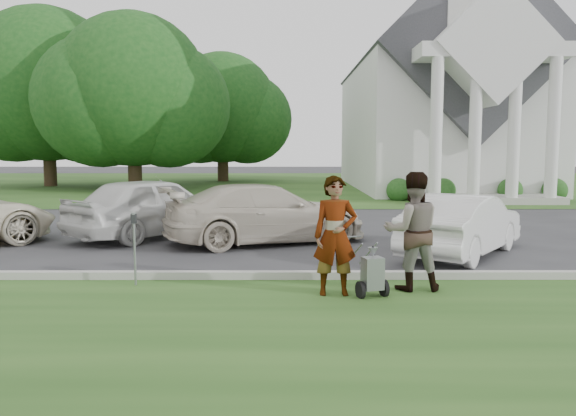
{
  "coord_description": "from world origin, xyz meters",
  "views": [
    {
      "loc": [
        0.5,
        -9.34,
        2.37
      ],
      "look_at": [
        0.51,
        0.0,
        1.36
      ],
      "focal_mm": 35.0,
      "sensor_mm": 36.0,
      "label": 1
    }
  ],
  "objects_px": {
    "car_d": "(462,225)",
    "person_right": "(412,232)",
    "striping_cart": "(372,274)",
    "person_left": "(335,237)",
    "church": "(436,84)",
    "tree_left": "(133,97)",
    "tree_far": "(46,92)",
    "parking_meter_near": "(134,240)",
    "car_b": "(154,206)",
    "car_c": "(266,213)",
    "tree_back": "(222,113)"
  },
  "relations": [
    {
      "from": "car_d",
      "to": "person_right",
      "type": "bearing_deg",
      "value": 96.21
    },
    {
      "from": "striping_cart",
      "to": "person_left",
      "type": "bearing_deg",
      "value": 149.46
    },
    {
      "from": "church",
      "to": "tree_left",
      "type": "height_order",
      "value": "church"
    },
    {
      "from": "tree_far",
      "to": "parking_meter_near",
      "type": "height_order",
      "value": "tree_far"
    },
    {
      "from": "person_left",
      "to": "car_b",
      "type": "relative_size",
      "value": 0.4
    },
    {
      "from": "church",
      "to": "parking_meter_near",
      "type": "xyz_separation_m",
      "value": [
        -11.1,
        -23.02,
        -5.14
      ]
    },
    {
      "from": "person_right",
      "to": "car_d",
      "type": "distance_m",
      "value": 3.56
    },
    {
      "from": "parking_meter_near",
      "to": "car_c",
      "type": "distance_m",
      "value": 4.88
    },
    {
      "from": "tree_left",
      "to": "person_left",
      "type": "relative_size",
      "value": 5.57
    },
    {
      "from": "striping_cart",
      "to": "tree_left",
      "type": "bearing_deg",
      "value": 96.49
    },
    {
      "from": "tree_left",
      "to": "car_c",
      "type": "height_order",
      "value": "tree_left"
    },
    {
      "from": "person_right",
      "to": "parking_meter_near",
      "type": "distance_m",
      "value": 4.68
    },
    {
      "from": "striping_cart",
      "to": "car_d",
      "type": "distance_m",
      "value": 4.34
    },
    {
      "from": "person_right",
      "to": "parking_meter_near",
      "type": "relative_size",
      "value": 1.55
    },
    {
      "from": "car_c",
      "to": "car_d",
      "type": "xyz_separation_m",
      "value": [
        4.38,
        -1.64,
        -0.06
      ]
    },
    {
      "from": "tree_far",
      "to": "person_right",
      "type": "xyz_separation_m",
      "value": [
        16.58,
        -25.19,
        -4.71
      ]
    },
    {
      "from": "tree_left",
      "to": "car_d",
      "type": "relative_size",
      "value": 2.58
    },
    {
      "from": "striping_cart",
      "to": "car_c",
      "type": "distance_m",
      "value": 5.51
    },
    {
      "from": "church",
      "to": "person_left",
      "type": "bearing_deg",
      "value": -108.12
    },
    {
      "from": "person_left",
      "to": "tree_left",
      "type": "bearing_deg",
      "value": 110.82
    },
    {
      "from": "tree_far",
      "to": "person_left",
      "type": "xyz_separation_m",
      "value": [
        15.28,
        -25.51,
        -4.74
      ]
    },
    {
      "from": "person_right",
      "to": "car_b",
      "type": "height_order",
      "value": "person_right"
    },
    {
      "from": "church",
      "to": "tree_left",
      "type": "distance_m",
      "value": 17.07
    },
    {
      "from": "tree_far",
      "to": "striping_cart",
      "type": "relative_size",
      "value": 11.61
    },
    {
      "from": "person_right",
      "to": "car_d",
      "type": "xyz_separation_m",
      "value": [
        1.79,
        3.06,
        -0.3
      ]
    },
    {
      "from": "church",
      "to": "person_right",
      "type": "height_order",
      "value": "church"
    },
    {
      "from": "tree_back",
      "to": "parking_meter_near",
      "type": "distance_m",
      "value": 30.21
    },
    {
      "from": "church",
      "to": "tree_back",
      "type": "xyz_separation_m",
      "value": [
        -13.01,
        6.87,
        -1.21
      ]
    },
    {
      "from": "tree_far",
      "to": "person_left",
      "type": "distance_m",
      "value": 30.11
    },
    {
      "from": "tree_left",
      "to": "car_d",
      "type": "bearing_deg",
      "value": -57.12
    },
    {
      "from": "striping_cart",
      "to": "person_left",
      "type": "relative_size",
      "value": 0.53
    },
    {
      "from": "tree_back",
      "to": "car_c",
      "type": "height_order",
      "value": "tree_back"
    },
    {
      "from": "person_right",
      "to": "striping_cart",
      "type": "bearing_deg",
      "value": 31.28
    },
    {
      "from": "church",
      "to": "tree_left",
      "type": "relative_size",
      "value": 2.27
    },
    {
      "from": "tree_left",
      "to": "tree_back",
      "type": "height_order",
      "value": "tree_left"
    },
    {
      "from": "person_right",
      "to": "car_c",
      "type": "xyz_separation_m",
      "value": [
        -2.59,
        4.71,
        -0.25
      ]
    },
    {
      "from": "striping_cart",
      "to": "church",
      "type": "bearing_deg",
      "value": 56.23
    },
    {
      "from": "car_c",
      "to": "tree_back",
      "type": "bearing_deg",
      "value": -12.44
    },
    {
      "from": "car_b",
      "to": "car_c",
      "type": "bearing_deg",
      "value": -157.68
    },
    {
      "from": "car_c",
      "to": "car_d",
      "type": "height_order",
      "value": "car_c"
    },
    {
      "from": "car_b",
      "to": "striping_cart",
      "type": "bearing_deg",
      "value": 168.52
    },
    {
      "from": "tree_far",
      "to": "car_d",
      "type": "distance_m",
      "value": 29.19
    },
    {
      "from": "tree_left",
      "to": "striping_cart",
      "type": "height_order",
      "value": "tree_left"
    },
    {
      "from": "tree_left",
      "to": "car_b",
      "type": "relative_size",
      "value": 2.24
    },
    {
      "from": "tree_back",
      "to": "person_left",
      "type": "height_order",
      "value": "tree_back"
    },
    {
      "from": "car_b",
      "to": "tree_left",
      "type": "bearing_deg",
      "value": -33.13
    },
    {
      "from": "car_b",
      "to": "tree_back",
      "type": "bearing_deg",
      "value": -47.62
    },
    {
      "from": "tree_back",
      "to": "car_c",
      "type": "xyz_separation_m",
      "value": [
        3.98,
        -25.48,
        -3.99
      ]
    },
    {
      "from": "tree_far",
      "to": "parking_meter_near",
      "type": "relative_size",
      "value": 9.23
    },
    {
      "from": "tree_far",
      "to": "car_c",
      "type": "relative_size",
      "value": 2.3
    }
  ]
}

